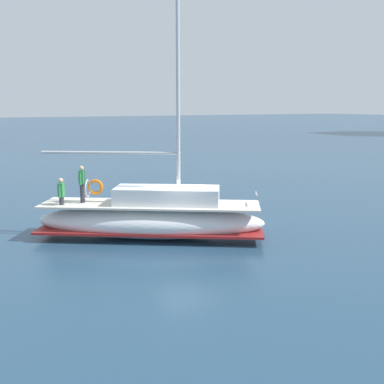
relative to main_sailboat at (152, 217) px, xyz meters
The scene contains 3 objects.
ground_plane 1.70m from the main_sailboat, 57.15° to the left, with size 400.00×400.00×0.00m, color navy.
main_sailboat is the anchor object (origin of this frame).
mooring_buoy 9.04m from the main_sailboat, 147.77° to the left, with size 0.77×0.77×0.99m.
Camera 1 is at (17.94, -9.45, 5.60)m, focal length 46.50 mm.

